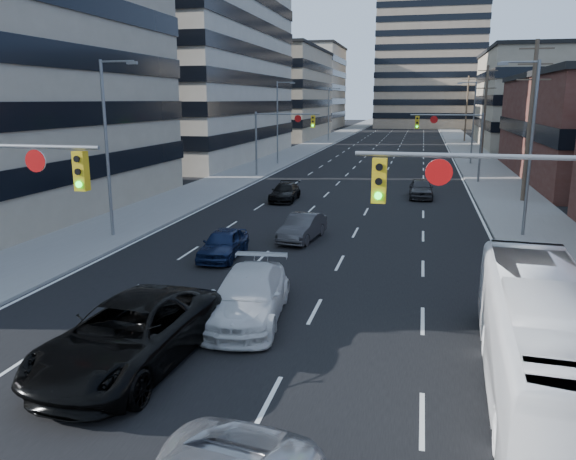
% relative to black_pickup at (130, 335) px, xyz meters
% --- Properties ---
extents(road_surface, '(18.00, 300.00, 0.02)m').
position_rel_black_pickup_xyz_m(road_surface, '(2.33, 123.09, -0.90)').
color(road_surface, black).
rests_on(road_surface, ground).
extents(sidewalk_left, '(5.00, 300.00, 0.15)m').
position_rel_black_pickup_xyz_m(sidewalk_left, '(-9.17, 123.09, -0.84)').
color(sidewalk_left, slate).
rests_on(sidewalk_left, ground).
extents(sidewalk_right, '(5.00, 300.00, 0.15)m').
position_rel_black_pickup_xyz_m(sidewalk_right, '(13.83, 123.09, -0.84)').
color(sidewalk_right, slate).
rests_on(sidewalk_right, ground).
extents(office_left_mid, '(26.00, 34.00, 28.00)m').
position_rel_black_pickup_xyz_m(office_left_mid, '(-24.67, 53.09, 13.09)').
color(office_left_mid, '#ADA089').
rests_on(office_left_mid, ground).
extents(office_left_far, '(20.00, 30.00, 16.00)m').
position_rel_black_pickup_xyz_m(office_left_far, '(-21.67, 93.09, 7.09)').
color(office_left_far, gray).
rests_on(office_left_far, ground).
extents(office_right_far, '(22.00, 28.00, 14.00)m').
position_rel_black_pickup_xyz_m(office_right_far, '(27.33, 81.09, 6.09)').
color(office_right_far, gray).
rests_on(office_right_far, ground).
extents(apartment_tower, '(26.00, 26.00, 58.00)m').
position_rel_black_pickup_xyz_m(apartment_tower, '(8.33, 143.09, 28.09)').
color(apartment_tower, gray).
rests_on(apartment_tower, ground).
extents(bg_block_left, '(24.00, 24.00, 20.00)m').
position_rel_black_pickup_xyz_m(bg_block_left, '(-25.67, 133.09, 9.09)').
color(bg_block_left, '#ADA089').
rests_on(bg_block_left, ground).
extents(bg_block_right, '(22.00, 22.00, 12.00)m').
position_rel_black_pickup_xyz_m(bg_block_right, '(34.33, 123.09, 5.09)').
color(bg_block_right, gray).
rests_on(bg_block_right, ground).
extents(signal_near_right, '(6.59, 0.33, 6.00)m').
position_rel_black_pickup_xyz_m(signal_near_right, '(9.78, 1.08, 3.41)').
color(signal_near_right, slate).
rests_on(signal_near_right, ground).
extents(signal_far_left, '(6.09, 0.33, 6.00)m').
position_rel_black_pickup_xyz_m(signal_far_left, '(-5.36, 38.08, 3.39)').
color(signal_far_left, slate).
rests_on(signal_far_left, ground).
extents(signal_far_right, '(6.09, 0.33, 6.00)m').
position_rel_black_pickup_xyz_m(signal_far_right, '(10.01, 38.08, 3.39)').
color(signal_far_right, slate).
rests_on(signal_far_right, ground).
extents(utility_pole_block, '(2.20, 0.28, 11.00)m').
position_rel_black_pickup_xyz_m(utility_pole_block, '(14.53, 29.09, 4.86)').
color(utility_pole_block, '#4C3D2D').
rests_on(utility_pole_block, ground).
extents(utility_pole_midblock, '(2.20, 0.28, 11.00)m').
position_rel_black_pickup_xyz_m(utility_pole_midblock, '(14.53, 59.09, 4.86)').
color(utility_pole_midblock, '#4C3D2D').
rests_on(utility_pole_midblock, ground).
extents(utility_pole_distant, '(2.20, 0.28, 11.00)m').
position_rel_black_pickup_xyz_m(utility_pole_distant, '(14.53, 89.09, 4.86)').
color(utility_pole_distant, '#4C3D2D').
rests_on(utility_pole_distant, ground).
extents(streetlight_left_near, '(2.03, 0.22, 9.00)m').
position_rel_black_pickup_xyz_m(streetlight_left_near, '(-8.01, 13.09, 4.14)').
color(streetlight_left_near, slate).
rests_on(streetlight_left_near, ground).
extents(streetlight_left_mid, '(2.03, 0.22, 9.00)m').
position_rel_black_pickup_xyz_m(streetlight_left_mid, '(-8.01, 48.09, 4.14)').
color(streetlight_left_mid, slate).
rests_on(streetlight_left_mid, ground).
extents(streetlight_left_far, '(2.03, 0.22, 9.00)m').
position_rel_black_pickup_xyz_m(streetlight_left_far, '(-8.01, 83.09, 4.14)').
color(streetlight_left_far, slate).
rests_on(streetlight_left_far, ground).
extents(streetlight_right_near, '(2.03, 0.22, 9.00)m').
position_rel_black_pickup_xyz_m(streetlight_right_near, '(12.66, 18.09, 4.14)').
color(streetlight_right_near, slate).
rests_on(streetlight_right_near, ground).
extents(streetlight_right_far, '(2.03, 0.22, 9.00)m').
position_rel_black_pickup_xyz_m(streetlight_right_far, '(12.66, 53.09, 4.14)').
color(streetlight_right_far, slate).
rests_on(streetlight_right_far, ground).
extents(black_pickup, '(3.43, 6.76, 1.83)m').
position_rel_black_pickup_xyz_m(black_pickup, '(0.00, 0.00, 0.00)').
color(black_pickup, black).
rests_on(black_pickup, ground).
extents(white_van, '(2.88, 5.80, 1.62)m').
position_rel_black_pickup_xyz_m(white_van, '(2.12, 3.95, -0.11)').
color(white_van, silver).
rests_on(white_van, ground).
extents(transit_bus, '(2.97, 10.56, 2.91)m').
position_rel_black_pickup_xyz_m(transit_bus, '(10.48, 0.84, 0.54)').
color(transit_bus, white).
rests_on(transit_bus, ground).
extents(sedan_blue, '(1.69, 3.99, 1.35)m').
position_rel_black_pickup_xyz_m(sedan_blue, '(-1.18, 10.72, -0.24)').
color(sedan_blue, '#0D1736').
rests_on(sedan_blue, ground).
extents(sedan_grey_center, '(1.95, 4.24, 1.35)m').
position_rel_black_pickup_xyz_m(sedan_grey_center, '(1.64, 14.82, -0.24)').
color(sedan_grey_center, '#313033').
rests_on(sedan_grey_center, ground).
extents(sedan_black_far, '(1.88, 4.34, 1.24)m').
position_rel_black_pickup_xyz_m(sedan_black_far, '(-1.95, 25.87, -0.29)').
color(sedan_black_far, black).
rests_on(sedan_black_far, ground).
extents(sedan_grey_right, '(1.80, 4.24, 1.43)m').
position_rel_black_pickup_xyz_m(sedan_grey_right, '(7.53, 29.34, -0.20)').
color(sedan_grey_right, '#2C2C2E').
rests_on(sedan_grey_right, ground).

